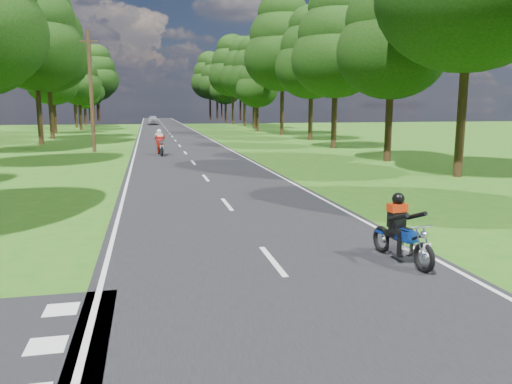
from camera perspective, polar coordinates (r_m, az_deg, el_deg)
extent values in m
plane|color=#265E15|center=(8.45, 5.28, -12.01)|extent=(160.00, 160.00, 0.00)
cube|color=black|center=(57.60, -9.85, 6.62)|extent=(7.00, 140.00, 0.02)
cube|color=silver|center=(10.25, 1.91, -7.84)|extent=(0.12, 2.00, 0.01)
cube|color=silver|center=(15.96, -3.33, -1.41)|extent=(0.12, 2.00, 0.01)
cube|color=silver|center=(21.82, -5.77, 1.61)|extent=(0.12, 2.00, 0.01)
cube|color=silver|center=(27.75, -7.17, 3.35)|extent=(0.12, 2.00, 0.01)
cube|color=silver|center=(33.70, -8.08, 4.47)|extent=(0.12, 2.00, 0.01)
cube|color=silver|center=(39.66, -8.72, 5.25)|extent=(0.12, 2.00, 0.01)
cube|color=silver|center=(45.64, -9.19, 5.83)|extent=(0.12, 2.00, 0.01)
cube|color=silver|center=(51.62, -9.56, 6.28)|extent=(0.12, 2.00, 0.01)
cube|color=silver|center=(57.60, -9.85, 6.63)|extent=(0.12, 2.00, 0.01)
cube|color=silver|center=(63.59, -10.08, 6.91)|extent=(0.12, 2.00, 0.01)
cube|color=silver|center=(69.58, -10.28, 7.15)|extent=(0.12, 2.00, 0.01)
cube|color=silver|center=(75.57, -10.44, 7.35)|extent=(0.12, 2.00, 0.01)
cube|color=silver|center=(81.56, -10.58, 7.52)|extent=(0.12, 2.00, 0.01)
cube|color=silver|center=(87.55, -10.70, 7.67)|extent=(0.12, 2.00, 0.01)
cube|color=silver|center=(93.55, -10.81, 7.79)|extent=(0.12, 2.00, 0.01)
cube|color=silver|center=(99.54, -10.90, 7.91)|extent=(0.12, 2.00, 0.01)
cube|color=silver|center=(105.54, -10.98, 8.01)|extent=(0.12, 2.00, 0.01)
cube|color=silver|center=(111.54, -11.05, 8.09)|extent=(0.12, 2.00, 0.01)
cube|color=silver|center=(117.53, -11.12, 8.17)|extent=(0.12, 2.00, 0.01)
cube|color=silver|center=(123.53, -11.18, 8.25)|extent=(0.12, 2.00, 0.01)
cube|color=silver|center=(57.56, -13.15, 6.51)|extent=(0.10, 140.00, 0.01)
cube|color=silver|center=(57.83, -6.56, 6.72)|extent=(0.10, 140.00, 0.01)
cube|color=silver|center=(7.41, -22.84, -15.85)|extent=(0.50, 0.50, 0.01)
cube|color=silver|center=(8.49, -21.35, -12.39)|extent=(0.50, 0.50, 0.01)
cylinder|color=black|center=(43.89, -23.48, 7.79)|extent=(0.40, 0.40, 4.32)
ellipsoid|color=black|center=(44.10, -23.97, 14.69)|extent=(7.56, 7.56, 6.42)
ellipsoid|color=black|center=(44.35, -24.17, 17.39)|extent=(6.48, 6.48, 5.51)
cylinder|color=black|center=(51.34, -22.35, 8.10)|extent=(0.40, 0.40, 4.40)
ellipsoid|color=black|center=(51.53, -22.76, 14.12)|extent=(7.71, 7.71, 6.55)
ellipsoid|color=black|center=(51.76, -22.92, 16.48)|extent=(6.60, 6.60, 5.61)
ellipsoid|color=black|center=(52.08, -23.09, 18.82)|extent=(4.95, 4.95, 4.21)
cylinder|color=black|center=(61.12, -22.01, 7.72)|extent=(0.40, 0.40, 3.20)
ellipsoid|color=black|center=(61.15, -22.25, 11.41)|extent=(5.60, 5.60, 4.76)
ellipsoid|color=black|center=(61.23, -22.34, 12.86)|extent=(4.80, 4.80, 4.08)
ellipsoid|color=black|center=(61.35, -22.44, 14.31)|extent=(3.60, 3.60, 3.06)
cylinder|color=black|center=(68.15, -19.42, 8.03)|extent=(0.40, 0.40, 3.22)
ellipsoid|color=black|center=(68.18, -19.61, 11.36)|extent=(5.64, 5.64, 4.79)
ellipsoid|color=black|center=(68.25, -19.69, 12.68)|extent=(4.83, 4.83, 4.11)
ellipsoid|color=black|center=(68.36, -19.77, 13.99)|extent=(3.62, 3.62, 3.08)
cylinder|color=black|center=(76.04, -19.87, 8.29)|extent=(0.40, 0.40, 3.61)
ellipsoid|color=black|center=(76.09, -20.07, 11.63)|extent=(6.31, 6.31, 5.37)
ellipsoid|color=black|center=(76.18, -20.15, 12.95)|extent=(5.41, 5.41, 4.60)
ellipsoid|color=black|center=(76.32, -20.23, 14.26)|extent=(4.06, 4.06, 3.45)
cylinder|color=black|center=(83.77, -18.91, 8.11)|extent=(0.40, 0.40, 2.67)
ellipsoid|color=black|center=(83.77, -19.04, 10.36)|extent=(4.67, 4.67, 3.97)
ellipsoid|color=black|center=(83.80, -19.09, 11.24)|extent=(4.00, 4.00, 3.40)
ellipsoid|color=black|center=(83.85, -19.14, 12.13)|extent=(3.00, 3.00, 2.55)
cylinder|color=black|center=(92.90, -18.43, 8.39)|extent=(0.40, 0.40, 3.09)
ellipsoid|color=black|center=(92.91, -18.56, 10.73)|extent=(5.40, 5.40, 4.59)
ellipsoid|color=black|center=(92.96, -18.61, 11.66)|extent=(4.63, 4.63, 3.93)
ellipsoid|color=black|center=(93.03, -18.66, 12.58)|extent=(3.47, 3.47, 2.95)
cylinder|color=black|center=(99.28, -17.50, 8.91)|extent=(0.40, 0.40, 4.48)
ellipsoid|color=black|center=(99.38, -17.67, 12.08)|extent=(7.84, 7.84, 6.66)
ellipsoid|color=black|center=(99.51, -17.74, 13.34)|extent=(6.72, 6.72, 5.71)
ellipsoid|color=black|center=(99.68, -17.80, 14.59)|extent=(5.04, 5.04, 4.28)
cylinder|color=black|center=(108.32, -17.63, 8.84)|extent=(0.40, 0.40, 4.09)
ellipsoid|color=black|center=(108.38, -17.77, 11.50)|extent=(7.16, 7.16, 6.09)
ellipsoid|color=black|center=(108.47, -17.83, 12.56)|extent=(6.14, 6.14, 5.22)
ellipsoid|color=black|center=(108.60, -17.88, 13.61)|extent=(4.61, 4.61, 3.92)
cylinder|color=black|center=(23.84, 22.36, 7.07)|extent=(0.40, 0.40, 4.56)
cylinder|color=black|center=(29.38, 14.89, 6.83)|extent=(0.40, 0.40, 3.49)
ellipsoid|color=black|center=(29.49, 15.27, 15.20)|extent=(6.12, 6.12, 5.20)
ellipsoid|color=black|center=(29.71, 15.43, 18.46)|extent=(5.24, 5.24, 4.46)
cylinder|color=black|center=(37.56, 8.90, 7.78)|extent=(0.40, 0.40, 3.69)
ellipsoid|color=black|center=(37.68, 9.09, 14.70)|extent=(6.46, 6.46, 5.49)
ellipsoid|color=black|center=(37.88, 9.17, 17.42)|extent=(5.54, 5.54, 4.71)
ellipsoid|color=black|center=(38.16, 9.25, 20.09)|extent=(4.15, 4.15, 3.53)
cylinder|color=black|center=(46.25, 6.24, 8.24)|extent=(0.40, 0.40, 3.74)
ellipsoid|color=black|center=(46.35, 6.35, 13.95)|extent=(6.55, 6.55, 5.57)
ellipsoid|color=black|center=(46.52, 6.40, 16.19)|extent=(5.62, 5.62, 4.77)
ellipsoid|color=black|center=(46.76, 6.44, 18.41)|extent=(4.21, 4.21, 3.58)
cylinder|color=black|center=(54.06, 2.99, 8.99)|extent=(0.40, 0.40, 4.64)
ellipsoid|color=black|center=(54.28, 3.04, 15.04)|extent=(8.12, 8.12, 6.91)
ellipsoid|color=black|center=(54.53, 3.06, 17.41)|extent=(6.96, 6.96, 5.92)
ellipsoid|color=black|center=(54.87, 3.09, 19.75)|extent=(5.22, 5.22, 4.44)
cylinder|color=black|center=(60.80, 0.12, 8.29)|extent=(0.40, 0.40, 2.91)
ellipsoid|color=black|center=(60.81, 0.12, 11.66)|extent=(5.09, 5.09, 4.33)
ellipsoid|color=black|center=(60.87, 0.12, 12.99)|extent=(4.36, 4.36, 3.71)
ellipsoid|color=black|center=(60.96, 0.12, 14.32)|extent=(3.27, 3.27, 2.78)
cylinder|color=black|center=(68.36, -0.22, 8.87)|extent=(0.40, 0.40, 3.88)
ellipsoid|color=black|center=(68.44, -0.23, 12.87)|extent=(6.78, 6.78, 5.77)
ellipsoid|color=black|center=(68.56, -0.23, 14.44)|extent=(5.81, 5.81, 4.94)
ellipsoid|color=black|center=(68.74, -0.23, 16.01)|extent=(4.36, 4.36, 3.71)
cylinder|color=black|center=(76.72, -1.31, 9.09)|extent=(0.40, 0.40, 4.18)
ellipsoid|color=black|center=(76.82, -1.32, 12.93)|extent=(7.31, 7.31, 6.21)
ellipsoid|color=black|center=(76.96, -1.33, 14.44)|extent=(6.27, 6.27, 5.33)
ellipsoid|color=black|center=(77.15, -1.34, 15.95)|extent=(4.70, 4.70, 4.00)
cylinder|color=black|center=(85.49, -2.65, 9.31)|extent=(0.40, 0.40, 4.63)
ellipsoid|color=black|center=(85.62, -2.69, 13.13)|extent=(8.11, 8.11, 6.89)
ellipsoid|color=black|center=(85.78, -2.70, 14.64)|extent=(6.95, 6.95, 5.91)
ellipsoid|color=black|center=(86.00, -2.71, 16.14)|extent=(5.21, 5.21, 4.43)
cylinder|color=black|center=(92.67, -3.48, 8.95)|extent=(0.40, 0.40, 3.36)
ellipsoid|color=black|center=(92.70, -3.51, 11.51)|extent=(5.88, 5.88, 5.00)
ellipsoid|color=black|center=(92.76, -3.52, 12.53)|extent=(5.04, 5.04, 4.29)
ellipsoid|color=black|center=(92.85, -3.53, 13.54)|extent=(3.78, 3.78, 3.21)
cylinder|color=black|center=(99.74, -4.44, 9.22)|extent=(0.40, 0.40, 4.09)
ellipsoid|color=black|center=(99.81, -4.48, 12.11)|extent=(7.15, 7.15, 6.08)
ellipsoid|color=black|center=(99.91, -4.49, 13.25)|extent=(6.13, 6.13, 5.21)
ellipsoid|color=black|center=(100.05, -4.51, 14.39)|extent=(4.60, 4.60, 3.91)
cylinder|color=black|center=(107.37, -5.25, 9.35)|extent=(0.40, 0.40, 4.48)
ellipsoid|color=black|center=(107.47, -5.30, 12.30)|extent=(7.84, 7.84, 6.66)
ellipsoid|color=black|center=(107.58, -5.32, 13.46)|extent=(6.72, 6.72, 5.71)
ellipsoid|color=black|center=(107.74, -5.34, 14.62)|extent=(5.04, 5.04, 4.28)
cylinder|color=black|center=(118.05, -18.04, 8.81)|extent=(0.40, 0.40, 3.84)
ellipsoid|color=black|center=(118.09, -18.16, 11.10)|extent=(6.72, 6.72, 5.71)
ellipsoid|color=black|center=(118.16, -18.21, 12.00)|extent=(5.76, 5.76, 4.90)
ellipsoid|color=black|center=(118.26, -18.26, 12.91)|extent=(4.32, 4.32, 3.67)
cylinder|color=black|center=(120.73, -3.95, 9.35)|extent=(0.40, 0.40, 4.16)
ellipsoid|color=black|center=(120.79, -3.97, 11.78)|extent=(7.28, 7.28, 6.19)
ellipsoid|color=black|center=(120.88, -3.99, 12.74)|extent=(6.24, 6.24, 5.30)
ellipsoid|color=black|center=(121.00, -4.00, 13.70)|extent=(4.68, 4.68, 3.98)
cylinder|color=black|center=(103.38, -19.97, 8.53)|extent=(0.40, 0.40, 3.52)
ellipsoid|color=black|center=(103.41, -20.11, 10.92)|extent=(6.16, 6.16, 5.24)
ellipsoid|color=black|center=(103.47, -20.17, 11.87)|extent=(5.28, 5.28, 4.49)
ellipsoid|color=black|center=(103.56, -20.23, 12.82)|extent=(3.96, 3.96, 3.37)
cylinder|color=black|center=(107.24, -1.78, 9.39)|extent=(0.40, 0.40, 4.48)
ellipsoid|color=black|center=(107.33, -1.80, 12.34)|extent=(7.84, 7.84, 6.66)
ellipsoid|color=black|center=(107.45, -1.80, 13.50)|extent=(6.72, 6.72, 5.71)
ellipsoid|color=black|center=(107.61, -1.81, 14.66)|extent=(5.04, 5.04, 4.28)
cylinder|color=#382616|center=(35.66, -18.32, 10.77)|extent=(0.26, 0.26, 8.00)
cube|color=#382616|center=(35.89, -18.61, 16.03)|extent=(1.20, 0.10, 0.10)
imported|color=#B0B2B7|center=(83.98, -11.71, 8.06)|extent=(1.83, 4.44, 1.51)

